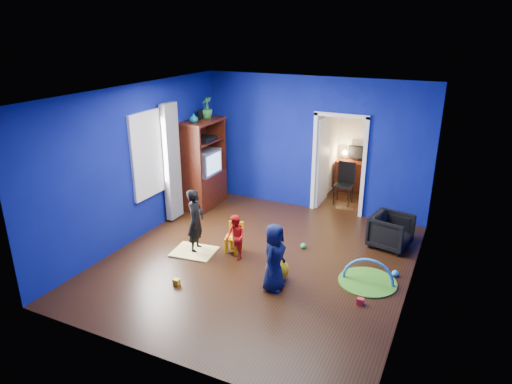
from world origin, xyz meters
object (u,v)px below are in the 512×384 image
at_px(armchair, 391,231).
at_px(child_navy, 274,257).
at_px(crt_tv, 205,162).
at_px(kid_chair, 233,239).
at_px(hopper_ball, 277,269).
at_px(vase, 194,118).
at_px(tv_armoire, 203,164).
at_px(toddler_red, 235,237).
at_px(study_desk, 354,176).
at_px(child_black, 196,221).
at_px(folding_chair, 344,185).
at_px(play_mat, 367,282).

height_order(armchair, child_navy, child_navy).
distance_m(crt_tv, kid_chair, 2.50).
relative_size(hopper_ball, kid_chair, 0.75).
height_order(vase, kid_chair, vase).
bearing_deg(tv_armoire, toddler_red, -46.78).
bearing_deg(study_desk, hopper_ball, -90.70).
bearing_deg(study_desk, vase, -136.25).
distance_m(vase, study_desk, 4.25).
xyz_separation_m(child_navy, hopper_ball, (-0.05, 0.25, -0.35)).
bearing_deg(child_black, crt_tv, 15.42).
height_order(crt_tv, study_desk, crt_tv).
bearing_deg(kid_chair, child_black, -174.87).
bearing_deg(crt_tv, kid_chair, -46.82).
distance_m(child_navy, hopper_ball, 0.44).
xyz_separation_m(child_black, folding_chair, (1.78, 3.42, -0.13)).
distance_m(vase, tv_armoire, 1.12).
bearing_deg(armchair, hopper_ball, 155.19).
height_order(crt_tv, kid_chair, crt_tv).
distance_m(hopper_ball, kid_chair, 1.22).
xyz_separation_m(child_navy, crt_tv, (-2.77, 2.54, 0.48)).
bearing_deg(child_navy, toddler_red, 58.41).
distance_m(child_navy, kid_chair, 1.43).
bearing_deg(toddler_red, kid_chair, 163.91).
height_order(tv_armoire, hopper_ball, tv_armoire).
bearing_deg(hopper_ball, toddler_red, 159.65).
distance_m(study_desk, folding_chair, 0.96).
bearing_deg(play_mat, crt_tv, 156.80).
height_order(child_navy, crt_tv, crt_tv).
distance_m(child_navy, folding_chair, 3.98).
bearing_deg(vase, study_desk, 43.75).
xyz_separation_m(child_navy, toddler_red, (-0.99, 0.60, -0.14)).
xyz_separation_m(armchair, study_desk, (-1.37, 2.72, 0.06)).
height_order(child_black, child_navy, child_black).
xyz_separation_m(tv_armoire, folding_chair, (2.82, 1.44, -0.52)).
bearing_deg(crt_tv, play_mat, -23.20).
height_order(toddler_red, crt_tv, crt_tv).
distance_m(child_black, tv_armoire, 2.27).
height_order(toddler_red, play_mat, toddler_red).
bearing_deg(toddler_red, hopper_ball, 16.69).
relative_size(armchair, tv_armoire, 0.35).
relative_size(toddler_red, hopper_ball, 2.15).
height_order(child_navy, toddler_red, child_navy).
bearing_deg(study_desk, armchair, -63.19).
relative_size(armchair, vase, 3.58).
bearing_deg(child_black, tv_armoire, 16.34).
relative_size(child_black, child_navy, 1.09).
distance_m(child_navy, play_mat, 1.61).
bearing_deg(study_desk, crt_tv, -139.20).
xyz_separation_m(kid_chair, study_desk, (1.15, 4.14, 0.12)).
height_order(play_mat, folding_chair, folding_chair).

